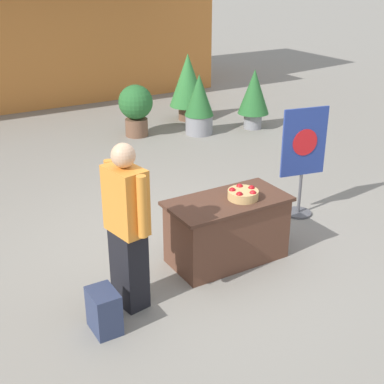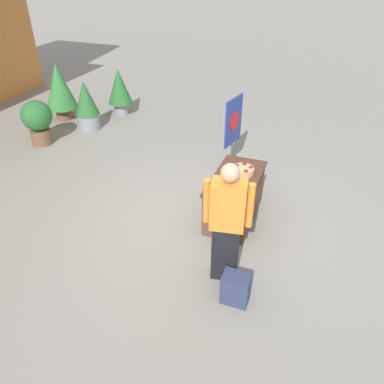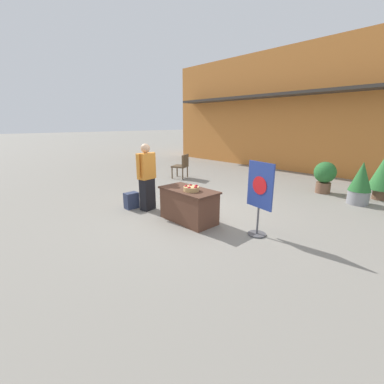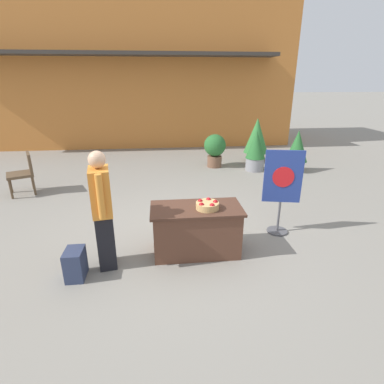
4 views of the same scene
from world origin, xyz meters
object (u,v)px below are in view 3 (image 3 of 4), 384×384
Objects in this scene: patio_chair at (182,165)px; potted_plant_near_left at (361,183)px; poster_board at (259,196)px; apple_basket at (191,188)px; person_visitor at (147,177)px; display_table at (189,205)px; potted_plant_far_left at (325,175)px; backpack at (131,200)px.

patio_chair is 0.81× the size of potted_plant_near_left.
patio_chair is (-5.20, 2.51, -0.28)m from poster_board.
person_visitor is at bearing -173.34° from apple_basket.
person_visitor reaches higher than potted_plant_near_left.
potted_plant_far_left is at bearing 76.66° from display_table.
person_visitor is (-1.32, -0.24, 0.49)m from display_table.
apple_basket is 1.49m from person_visitor.
person_visitor is at bearing -169.87° from display_table.
apple_basket is 0.34× the size of potted_plant_far_left.
backpack is 0.44× the size of patio_chair.
apple_basket is at bearing -21.91° from display_table.
potted_plant_near_left reaches higher than patio_chair.
backpack is 0.42× the size of potted_plant_far_left.
potted_plant_near_left is at bearing 62.26° from display_table.
apple_basket is 0.29× the size of potted_plant_near_left.
backpack is at bearing -156.28° from person_visitor.
apple_basket is 0.36× the size of patio_chair.
poster_board is 1.25× the size of potted_plant_near_left.
backpack is 6.03m from potted_plant_far_left.
patio_chair reaches higher than apple_basket.
backpack is at bearing -61.67° from poster_board.
apple_basket is at bearing -115.75° from potted_plant_near_left.
potted_plant_near_left is (2.26, 4.30, 0.23)m from display_table.
poster_board reaches higher than display_table.
poster_board is 3.90m from potted_plant_near_left.
potted_plant_far_left is (-1.12, 0.51, -0.03)m from potted_plant_near_left.
potted_plant_near_left is (3.58, 4.54, -0.26)m from person_visitor.
potted_plant_near_left is at bearing 50.41° from backpack.
poster_board is at bearing 16.90° from backpack.
poster_board is at bearing -101.14° from potted_plant_near_left.
poster_board is at bearing 17.71° from display_table.
apple_basket is (0.16, -0.06, 0.43)m from display_table.
patio_chair is at bearing 140.98° from display_table.
poster_board reaches higher than backpack.
potted_plant_far_left is (4.83, 1.82, 0.03)m from patio_chair.
potted_plant_near_left is at bearing 41.59° from person_visitor.
poster_board is 1.47× the size of potted_plant_far_left.
potted_plant_near_left is at bearing 167.72° from patio_chair.
potted_plant_far_left is at bearing 53.89° from person_visitor.
potted_plant_near_left is (2.10, 4.36, -0.20)m from apple_basket.
display_table is at bearing 158.09° from apple_basket.
patio_chair reaches higher than display_table.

